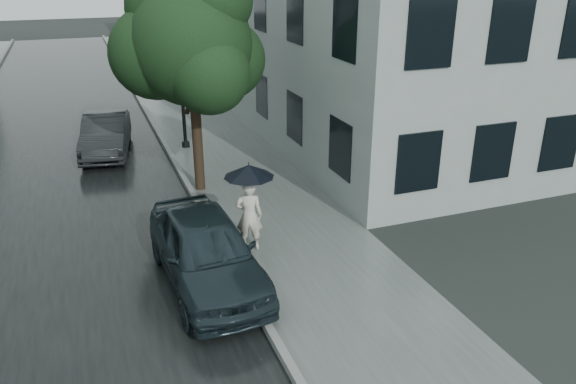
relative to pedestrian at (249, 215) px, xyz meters
name	(u,v)px	position (x,y,z in m)	size (l,w,h in m)	color
ground	(316,274)	(0.96, -1.59, -0.83)	(120.00, 120.00, 0.00)	black
sidewalk	(202,126)	(1.21, 10.41, -0.83)	(3.50, 60.00, 0.01)	slate
kerb_near	(156,129)	(-0.61, 10.41, -0.76)	(0.15, 60.00, 0.15)	slate
asphalt_road	(59,140)	(-4.11, 10.41, -0.83)	(6.85, 60.00, 0.00)	black
pedestrian	(249,215)	(0.00, 0.00, 0.00)	(0.60, 0.39, 1.65)	beige
umbrella	(249,171)	(0.02, -0.01, 1.07)	(1.30, 1.30, 1.15)	black
street_tree	(190,42)	(-0.28, 4.12, 3.29)	(4.22, 3.83, 6.18)	#332619
lamp_post	(175,54)	(-0.06, 7.98, 2.40)	(0.85, 0.33, 5.68)	black
car_near	(206,250)	(-1.24, -1.09, -0.09)	(1.75, 4.35, 1.48)	#19252A
car_far	(106,134)	(-2.54, 8.28, -0.17)	(1.39, 4.00, 1.32)	black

